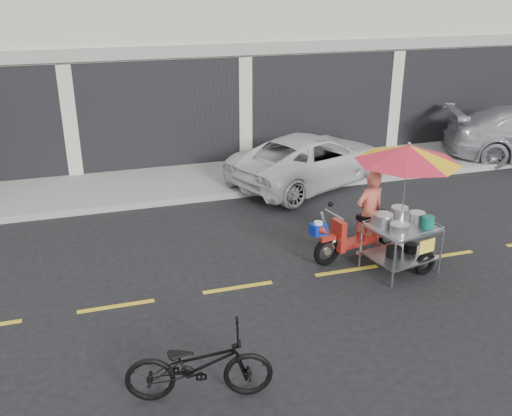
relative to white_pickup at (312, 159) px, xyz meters
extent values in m
plane|color=black|center=(-1.17, -4.50, -0.62)|extent=(90.00, 90.00, 0.00)
cube|color=gray|center=(-1.17, 1.00, -0.55)|extent=(45.00, 3.00, 0.15)
cube|color=beige|center=(-1.17, 6.00, 3.38)|extent=(36.00, 8.00, 8.00)
cube|color=black|center=(-1.17, 1.97, 0.83)|extent=(35.28, 0.06, 2.90)
cube|color=gray|center=(-1.17, 1.95, 2.48)|extent=(36.00, 0.12, 0.30)
cube|color=gold|center=(-1.17, -4.50, -0.62)|extent=(42.00, 0.10, 0.01)
imported|color=silver|center=(0.00, 0.00, 0.00)|extent=(4.92, 3.68, 1.24)
imported|color=black|center=(-4.32, -6.93, -0.15)|extent=(1.90, 0.98, 0.95)
torus|color=black|center=(-1.42, -4.18, -0.35)|extent=(0.56, 0.22, 0.55)
torus|color=black|center=(0.00, -3.88, -0.35)|extent=(0.56, 0.22, 0.55)
cylinder|color=#9EA0A5|center=(-1.42, -4.18, -0.35)|extent=(0.14, 0.08, 0.14)
cylinder|color=#9EA0A5|center=(0.00, -3.88, -0.35)|extent=(0.14, 0.08, 0.14)
cube|color=#AA2319|center=(-1.42, -4.18, -0.09)|extent=(0.33, 0.18, 0.08)
cylinder|color=#9EA0A5|center=(-1.42, -4.18, 0.05)|extent=(0.35, 0.12, 0.78)
cube|color=#AA2319|center=(-1.18, -4.13, -0.09)|extent=(0.18, 0.34, 0.58)
cube|color=#AA2319|center=(-0.76, -4.04, -0.31)|extent=(0.81, 0.42, 0.08)
cube|color=#AA2319|center=(-0.33, -3.95, -0.09)|extent=(0.76, 0.39, 0.39)
cube|color=black|center=(-0.43, -3.97, 0.13)|extent=(0.66, 0.35, 0.10)
cylinder|color=#9EA0A5|center=(-1.31, -4.15, 0.34)|extent=(0.14, 0.53, 0.03)
sphere|color=black|center=(-1.29, -3.95, 0.46)|extent=(0.10, 0.10, 0.10)
cylinder|color=white|center=(-1.31, -4.15, -0.16)|extent=(0.14, 0.14, 0.05)
cube|color=#092299|center=(-1.63, -4.22, 0.13)|extent=(0.29, 0.26, 0.19)
cylinder|color=white|center=(-1.63, -4.22, 0.25)|extent=(0.18, 0.18, 0.05)
cone|color=#AA2319|center=(-1.60, -4.38, 0.15)|extent=(0.21, 0.24, 0.17)
torus|color=black|center=(0.08, -5.00, -0.41)|extent=(0.45, 0.18, 0.44)
cylinder|color=#9EA0A5|center=(-0.70, -5.26, -0.21)|extent=(0.04, 0.04, 0.82)
cylinder|color=#9EA0A5|center=(-0.88, -4.41, -0.21)|extent=(0.04, 0.04, 0.82)
cylinder|color=#9EA0A5|center=(0.34, -5.04, -0.21)|extent=(0.04, 0.04, 0.82)
cylinder|color=#9EA0A5|center=(0.16, -4.19, -0.21)|extent=(0.04, 0.04, 0.82)
cube|color=#9EA0A5|center=(-0.27, -4.73, -0.33)|extent=(1.22, 1.07, 0.03)
cube|color=#9EA0A5|center=(-0.27, -4.73, 0.20)|extent=(1.22, 1.07, 0.04)
cylinder|color=#9EA0A5|center=(-0.18, -5.15, 0.26)|extent=(1.04, 0.24, 0.02)
cylinder|color=#9EA0A5|center=(-0.36, -4.30, 0.26)|extent=(1.04, 0.24, 0.02)
cylinder|color=#9EA0A5|center=(-0.79, -4.83, 0.26)|extent=(0.20, 0.85, 0.02)
cylinder|color=#9EA0A5|center=(0.25, -4.62, 0.26)|extent=(0.20, 0.85, 0.02)
cylinder|color=#9EA0A5|center=(-0.36, -4.30, -0.33)|extent=(0.18, 0.72, 0.04)
cylinder|color=#9EA0A5|center=(-0.36, -4.30, 0.15)|extent=(0.18, 0.72, 0.04)
cube|color=yellow|center=(-0.04, -5.15, 0.01)|extent=(0.33, 0.09, 0.24)
cylinder|color=#B7B7BC|center=(-0.59, -4.60, 0.32)|extent=(0.40, 0.40, 0.20)
cylinder|color=#B7B7BC|center=(-0.22, -4.50, 0.34)|extent=(0.35, 0.35, 0.25)
cylinder|color=#B7B7BC|center=(0.08, -4.60, 0.30)|extent=(0.32, 0.32, 0.16)
cylinder|color=#B7B7BC|center=(-0.47, -4.94, 0.29)|extent=(0.38, 0.38, 0.15)
cylinder|color=#0E6954|center=(0.11, -4.89, 0.32)|extent=(0.25, 0.25, 0.21)
cylinder|color=black|center=(-0.41, -4.76, -0.23)|extent=(0.32, 0.32, 0.17)
cylinder|color=black|center=(-0.04, -4.68, -0.24)|extent=(0.27, 0.27, 0.15)
cylinder|color=#9EA0A5|center=(-0.24, -4.62, 0.92)|extent=(0.03, 0.03, 1.45)
sphere|color=#9EA0A5|center=(-0.24, -4.62, 1.66)|extent=(0.06, 0.06, 0.06)
imported|color=#D25E49|center=(-0.52, -3.99, 0.20)|extent=(0.66, 0.50, 1.63)
camera|label=1|loc=(-5.32, -12.56, 4.23)|focal=40.00mm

